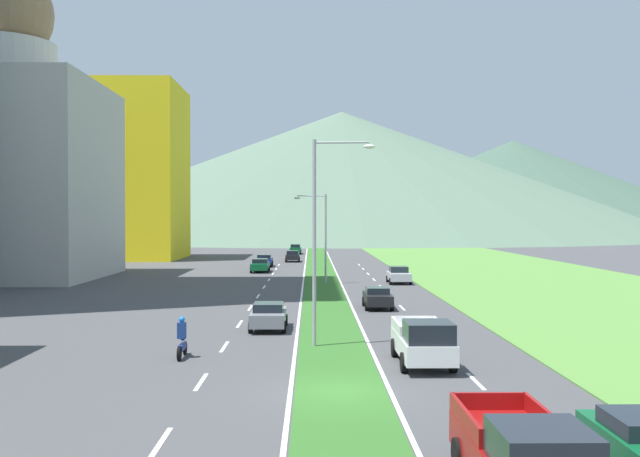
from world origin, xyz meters
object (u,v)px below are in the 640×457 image
(street_lamp_mid, at_px, (322,232))
(pickup_truck_1, at_px, (523,457))
(car_4, at_px, (378,297))
(car_6, at_px, (293,256))
(street_lamp_near, at_px, (321,228))
(pickup_truck_0, at_px, (423,342))
(car_1, at_px, (295,249))
(car_7, at_px, (264,260))
(car_5, at_px, (260,265))
(car_8, at_px, (269,316))
(car_2, at_px, (399,275))
(motorcycle_rider, at_px, (182,341))

(street_lamp_mid, relative_size, pickup_truck_1, 1.51)
(car_4, distance_m, car_6, 50.45)
(street_lamp_near, xyz_separation_m, pickup_truck_0, (4.16, -4.30, -4.59))
(street_lamp_mid, bearing_deg, pickup_truck_0, -84.28)
(street_lamp_near, relative_size, car_6, 2.41)
(street_lamp_mid, distance_m, car_6, 32.78)
(street_lamp_mid, height_order, car_1, street_lamp_mid)
(car_6, xyz_separation_m, car_7, (-3.23, -9.47, -0.01))
(car_5, relative_size, car_8, 1.14)
(car_1, xyz_separation_m, car_2, (10.60, -52.48, -0.03))
(car_4, distance_m, car_8, 11.23)
(car_6, xyz_separation_m, pickup_truck_1, (7.02, -82.76, 0.21))
(car_2, relative_size, car_8, 0.99)
(street_lamp_near, xyz_separation_m, car_4, (4.00, 14.29, -4.84))
(car_4, bearing_deg, car_1, -174.33)
(pickup_truck_0, height_order, pickup_truck_1, same)
(car_6, relative_size, car_8, 0.99)
(car_4, relative_size, car_7, 0.95)
(street_lamp_near, relative_size, street_lamp_mid, 1.19)
(pickup_truck_1, relative_size, motorcycle_rider, 2.70)
(car_8, xyz_separation_m, motorcycle_rider, (-3.30, -7.79, -0.01))
(car_4, height_order, pickup_truck_0, pickup_truck_0)
(car_7, bearing_deg, car_4, -165.89)
(car_4, bearing_deg, pickup_truck_0, 0.50)
(car_2, xyz_separation_m, car_7, (-13.79, 22.55, -0.03))
(street_lamp_near, relative_size, car_2, 2.41)
(car_4, bearing_deg, car_8, -36.98)
(street_lamp_mid, bearing_deg, car_8, -97.05)
(car_1, relative_size, pickup_truck_0, 0.88)
(street_lamp_mid, relative_size, car_4, 2.01)
(car_1, distance_m, pickup_truck_0, 89.32)
(street_lamp_near, bearing_deg, pickup_truck_0, -45.99)
(car_6, distance_m, car_8, 58.94)
(pickup_truck_1, bearing_deg, car_1, -176.08)
(car_6, height_order, car_8, car_6)
(car_7, height_order, car_8, car_7)
(pickup_truck_0, xyz_separation_m, pickup_truck_1, (-0.09, -14.19, 0.00))
(car_2, distance_m, pickup_truck_1, 50.86)
(car_8, bearing_deg, car_1, 0.17)
(street_lamp_mid, height_order, car_8, street_lamp_mid)
(street_lamp_mid, xyz_separation_m, motorcycle_rider, (-6.59, -34.39, -4.02))
(car_6, relative_size, motorcycle_rider, 2.02)
(car_1, bearing_deg, car_5, 175.48)
(car_4, xyz_separation_m, pickup_truck_0, (0.16, -18.60, 0.25))
(street_lamp_near, bearing_deg, pickup_truck_1, -77.59)
(car_8, bearing_deg, car_6, 0.19)
(car_1, distance_m, car_8, 79.41)
(street_lamp_mid, height_order, motorcycle_rider, street_lamp_mid)
(pickup_truck_0, bearing_deg, pickup_truck_1, -0.36)
(motorcycle_rider, bearing_deg, car_2, -21.48)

